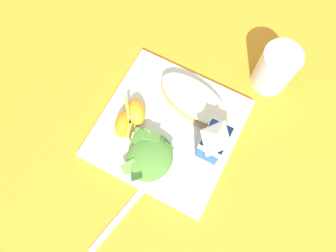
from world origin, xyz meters
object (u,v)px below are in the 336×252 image
cheesy_pizza_bread (194,101)px  green_salad_pile (150,157)px  milk_carton (213,143)px  orange_wedge_front (136,112)px  white_plate (168,129)px  drinking_clear_cup (275,69)px  metal_fork (129,206)px  orange_wedge_middle (125,124)px

cheesy_pizza_bread → green_salad_pile: (0.15, -0.02, 0.00)m
milk_carton → orange_wedge_front: size_ratio=1.58×
white_plate → green_salad_pile: 0.08m
green_salad_pile → milk_carton: 0.13m
milk_carton → orange_wedge_front: 0.18m
white_plate → drinking_clear_cup: size_ratio=2.60×
orange_wedge_front → metal_fork: orange_wedge_front is taller
metal_fork → white_plate: bearing=-178.6°
orange_wedge_front → drinking_clear_cup: size_ratio=0.65×
drinking_clear_cup → metal_fork: bearing=-20.2°
white_plate → metal_fork: (0.18, 0.00, -0.01)m
orange_wedge_front → green_salad_pile: bearing=45.5°
cheesy_pizza_bread → drinking_clear_cup: bearing=138.1°
metal_fork → drinking_clear_cup: (-0.39, 0.14, 0.05)m
orange_wedge_front → orange_wedge_middle: size_ratio=1.03×
white_plate → cheesy_pizza_bread: (-0.07, 0.02, 0.03)m
green_salad_pile → drinking_clear_cup: (-0.29, 0.15, 0.02)m
cheesy_pizza_bread → orange_wedge_front: (0.08, -0.10, 0.00)m
orange_wedge_middle → drinking_clear_cup: 0.34m
milk_carton → orange_wedge_middle: bearing=-78.6°
cheesy_pizza_bread → white_plate: bearing=-18.1°
milk_carton → orange_wedge_middle: (0.04, -0.18, -0.04)m
orange_wedge_front → drinking_clear_cup: bearing=134.7°
white_plate → orange_wedge_middle: size_ratio=4.15×
green_salad_pile → metal_fork: green_salad_pile is taller
metal_fork → cheesy_pizza_bread: bearing=175.6°
cheesy_pizza_bread → drinking_clear_cup: size_ratio=1.70×
green_salad_pile → orange_wedge_middle: (-0.04, -0.08, -0.00)m
white_plate → milk_carton: (0.00, 0.10, 0.07)m
orange_wedge_middle → drinking_clear_cup: size_ratio=0.63×
milk_carton → white_plate: bearing=-92.5°
milk_carton → metal_fork: (0.17, -0.09, -0.07)m
orange_wedge_middle → metal_fork: size_ratio=0.36×
milk_carton → drinking_clear_cup: bearing=167.3°
white_plate → cheesy_pizza_bread: cheesy_pizza_bread is taller
white_plate → orange_wedge_middle: 0.09m
green_salad_pile → white_plate: bearing=179.2°
white_plate → milk_carton: size_ratio=2.55×
white_plate → orange_wedge_front: (0.01, -0.07, 0.03)m
green_salad_pile → milk_carton: bearing=126.1°
orange_wedge_middle → white_plate: bearing=116.7°
cheesy_pizza_bread → drinking_clear_cup: 0.18m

